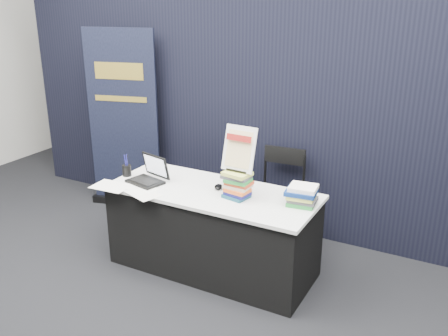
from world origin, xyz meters
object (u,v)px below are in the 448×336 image
stacking_chair (277,193)px  book_stack_tall (237,185)px  display_table (213,230)px  info_sign (239,149)px  book_stack_short (301,196)px  pullup_banner (124,131)px  laptop (148,176)px

stacking_chair → book_stack_tall: bearing=-98.8°
display_table → info_sign: info_sign is taller
book_stack_short → stacking_chair: bearing=125.7°
book_stack_short → info_sign: 0.61m
display_table → pullup_banner: 1.80m
book_stack_short → pullup_banner: pullup_banner is taller
info_sign → laptop: bearing=-171.6°
pullup_banner → info_sign: bearing=-38.2°
laptop → info_sign: bearing=19.3°
display_table → pullup_banner: size_ratio=0.91×
display_table → book_stack_short: size_ratio=7.46×
laptop → book_stack_short: size_ratio=1.43×
display_table → book_stack_short: (0.77, 0.07, 0.46)m
pullup_banner → stacking_chair: bearing=-16.8°
book_stack_tall → info_sign: bearing=90.0°
laptop → book_stack_short: (1.37, 0.16, 0.03)m
book_stack_short → info_sign: info_sign is taller
laptop → pullup_banner: 1.28m
book_stack_short → pullup_banner: (-2.32, 0.69, 0.05)m
book_stack_tall → laptop: bearing=-175.9°
display_table → info_sign: bearing=0.5°
display_table → book_stack_short: 0.89m
display_table → book_stack_tall: book_stack_tall is taller
laptop → stacking_chair: laptop is taller
book_stack_tall → stacking_chair: bearing=86.0°
laptop → book_stack_tall: laptop is taller
display_table → book_stack_tall: 0.55m
display_table → info_sign: 0.82m
laptop → pullup_banner: (-0.95, 0.85, 0.07)m
book_stack_short → pullup_banner: 2.42m
book_stack_short → pullup_banner: size_ratio=0.12×
info_sign → stacking_chair: (0.05, 0.71, -0.63)m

